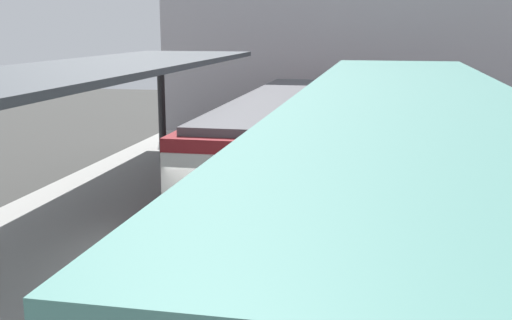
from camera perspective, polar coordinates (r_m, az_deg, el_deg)
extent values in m
plane|color=#383835|center=(13.16, -4.11, -12.34)|extent=(80.00, 80.00, 0.00)
cube|color=#9E9E99|center=(14.41, -19.02, -8.63)|extent=(4.40, 28.00, 1.00)
cube|color=#9E9E99|center=(12.54, 13.18, -11.43)|extent=(4.40, 28.00, 1.00)
cube|color=#4C4742|center=(13.12, -4.11, -11.94)|extent=(3.20, 28.00, 0.20)
cube|color=slate|center=(13.25, -7.18, -10.95)|extent=(0.08, 28.00, 0.14)
cube|color=slate|center=(12.88, -0.98, -11.55)|extent=(0.08, 28.00, 0.14)
cube|color=maroon|center=(19.84, 1.82, 1.12)|extent=(2.70, 13.58, 2.90)
cube|color=silver|center=(13.40, -3.21, -5.00)|extent=(2.65, 0.08, 2.60)
cube|color=black|center=(20.05, -2.04, 2.25)|extent=(0.04, 12.49, 0.76)
cube|color=black|center=(19.59, 5.78, 1.96)|extent=(0.04, 12.49, 0.76)
cube|color=#515156|center=(19.60, 1.85, 5.57)|extent=(2.16, 12.90, 0.20)
cylinder|color=#333335|center=(20.67, -8.62, 4.31)|extent=(0.24, 0.24, 3.35)
cube|color=#3D4247|center=(14.77, -17.32, 7.65)|extent=(4.18, 21.00, 0.16)
cylinder|color=#333335|center=(7.24, 14.83, -12.06)|extent=(0.24, 0.24, 3.06)
cylinder|color=#333335|center=(19.44, 12.97, 3.21)|extent=(0.24, 0.24, 3.06)
cube|color=slate|center=(12.98, 13.82, 6.02)|extent=(4.18, 21.00, 0.16)
cube|color=maroon|center=(9.16, 20.56, -13.12)|extent=(1.40, 0.06, 0.40)
cylinder|color=#262628|center=(11.89, 7.92, -4.32)|extent=(0.08, 0.08, 2.20)
cube|color=black|center=(11.66, 8.05, 0.16)|extent=(0.90, 0.06, 0.32)
cube|color=#B7B2B7|center=(31.54, 9.13, 12.11)|extent=(18.00, 6.00, 11.00)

